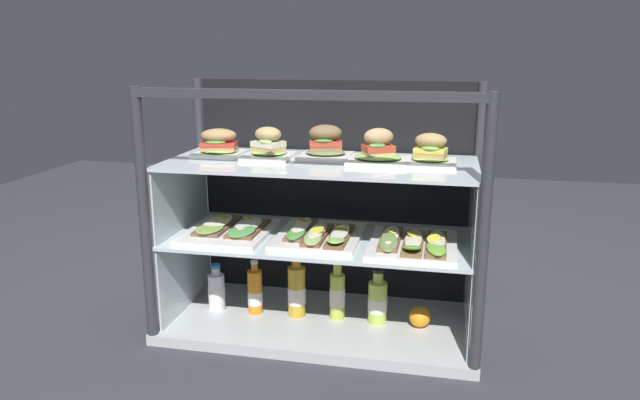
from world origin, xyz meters
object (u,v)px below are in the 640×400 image
plated_roll_sandwich_far_right (325,146)px  juice_bottle_tucked_behind (378,301)px  orange_fruit_beside_bottles (420,317)px  plated_roll_sandwich_right_of_center (219,145)px  juice_bottle_back_left (337,294)px  juice_bottle_front_second (216,291)px  open_sandwich_tray_right_of_center (319,234)px  plated_roll_sandwich_mid_right (268,147)px  open_sandwich_tray_mid_left (230,229)px  plated_roll_sandwich_center (378,152)px  open_sandwich_tray_mid_right (413,243)px  plated_roll_sandwich_far_left (430,153)px  juice_bottle_front_left_end (255,293)px  juice_bottle_near_post (297,291)px

plated_roll_sandwich_far_right → juice_bottle_tucked_behind: size_ratio=0.87×
juice_bottle_tucked_behind → orange_fruit_beside_bottles: bearing=-1.8°
plated_roll_sandwich_right_of_center → juice_bottle_back_left: (0.46, -0.02, -0.56)m
juice_bottle_front_second → open_sandwich_tray_right_of_center: bearing=-3.6°
plated_roll_sandwich_mid_right → open_sandwich_tray_mid_left: plated_roll_sandwich_mid_right is taller
plated_roll_sandwich_center → open_sandwich_tray_mid_right: size_ratio=0.56×
plated_roll_sandwich_far_left → juice_bottle_tucked_behind: size_ratio=0.83×
juice_bottle_back_left → orange_fruit_beside_bottles: size_ratio=2.97×
plated_roll_sandwich_right_of_center → plated_roll_sandwich_far_left: 0.79m
plated_roll_sandwich_far_right → plated_roll_sandwich_center: plated_roll_sandwich_far_right is taller
open_sandwich_tray_mid_left → juice_bottle_tucked_behind: size_ratio=1.71×
plated_roll_sandwich_right_of_center → juice_bottle_tucked_behind: size_ratio=0.82×
open_sandwich_tray_right_of_center → plated_roll_sandwich_mid_right: bearing=166.6°
plated_roll_sandwich_mid_right → open_sandwich_tray_mid_right: (0.55, -0.08, -0.31)m
open_sandwich_tray_right_of_center → juice_bottle_front_left_end: (-0.26, 0.02, -0.26)m
open_sandwich_tray_mid_left → juice_bottle_front_left_end: 0.28m
juice_bottle_front_left_end → juice_bottle_back_left: 0.32m
plated_roll_sandwich_far_right → plated_roll_sandwich_center: bearing=-11.1°
open_sandwich_tray_mid_left → open_sandwich_tray_right_of_center: (0.34, 0.00, 0.00)m
plated_roll_sandwich_far_right → juice_bottle_front_left_end: bearing=-167.2°
plated_roll_sandwich_center → juice_bottle_near_post: 0.63m
open_sandwich_tray_mid_right → juice_bottle_front_second: (-0.77, 0.06, -0.27)m
open_sandwich_tray_mid_right → orange_fruit_beside_bottles: (0.03, 0.07, -0.31)m
plated_roll_sandwich_mid_right → plated_roll_sandwich_far_right: plated_roll_sandwich_far_right is taller
plated_roll_sandwich_right_of_center → juice_bottle_front_second: (-0.02, -0.04, -0.58)m
juice_bottle_near_post → juice_bottle_back_left: 0.16m
plated_roll_sandwich_far_left → juice_bottle_tucked_behind: bearing=-176.8°
plated_roll_sandwich_center → open_sandwich_tray_right_of_center: (-0.20, -0.05, -0.31)m
juice_bottle_front_second → juice_bottle_back_left: juice_bottle_back_left is taller
open_sandwich_tray_mid_right → juice_bottle_front_second: 0.81m
plated_roll_sandwich_mid_right → juice_bottle_back_left: plated_roll_sandwich_mid_right is taller
open_sandwich_tray_mid_left → juice_bottle_front_second: size_ratio=1.96×
orange_fruit_beside_bottles → open_sandwich_tray_mid_right: bearing=-115.5°
plated_roll_sandwich_far_left → open_sandwich_tray_mid_left: size_ratio=0.49×
juice_bottle_back_left → plated_roll_sandwich_far_left: bearing=0.5°
juice_bottle_front_left_end → juice_bottle_tucked_behind: bearing=2.0°
open_sandwich_tray_mid_left → plated_roll_sandwich_far_right: bearing=14.4°
plated_roll_sandwich_far_right → juice_bottle_front_left_end: plated_roll_sandwich_far_right is taller
open_sandwich_tray_mid_right → juice_bottle_back_left: (-0.28, 0.08, -0.25)m
plated_roll_sandwich_center → open_sandwich_tray_mid_right: 0.34m
open_sandwich_tray_mid_left → juice_bottle_tucked_behind: 0.62m
plated_roll_sandwich_mid_right → juice_bottle_front_left_end: 0.58m
plated_roll_sandwich_mid_right → juice_bottle_near_post: size_ratio=0.71×
juice_bottle_tucked_behind → plated_roll_sandwich_center: bearing=155.3°
plated_roll_sandwich_far_left → plated_roll_sandwich_mid_right: bearing=-179.8°
plated_roll_sandwich_center → open_sandwich_tray_mid_left: plated_roll_sandwich_center is taller
plated_roll_sandwich_mid_right → juice_bottle_front_second: bearing=-174.4°
open_sandwich_tray_mid_right → juice_bottle_back_left: open_sandwich_tray_mid_right is taller
plated_roll_sandwich_far_right → juice_bottle_back_left: 0.57m
plated_roll_sandwich_far_right → juice_bottle_front_second: size_ratio=1.00×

